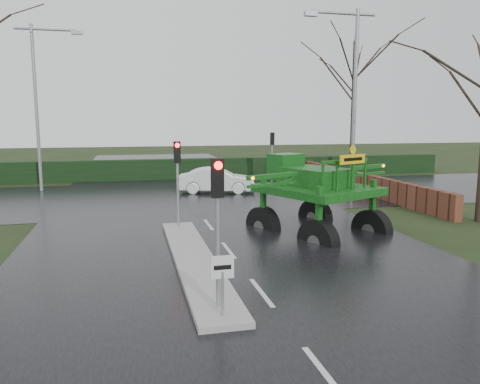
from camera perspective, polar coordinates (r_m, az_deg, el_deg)
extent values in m
plane|color=black|center=(12.13, 2.62, -12.22)|extent=(140.00, 140.00, 0.00)
cube|color=black|center=(21.56, -4.75, -2.90)|extent=(14.00, 80.00, 0.02)
cube|color=black|center=(27.41, -6.65, -0.43)|extent=(80.00, 12.00, 0.02)
cube|color=gray|center=(14.63, -5.63, -8.20)|extent=(1.20, 10.00, 0.16)
cube|color=black|center=(35.21, -8.23, 2.78)|extent=(44.00, 0.90, 1.50)
cube|color=#592D1E|center=(30.38, 13.40, 1.42)|extent=(0.40, 20.00, 1.20)
cylinder|color=gray|center=(10.25, -2.14, -12.34)|extent=(0.07, 0.07, 1.00)
cube|color=silver|center=(10.05, -2.16, -9.15)|extent=(0.50, 0.04, 0.50)
cube|color=black|center=(10.03, -2.14, -9.18)|extent=(0.38, 0.01, 0.10)
cylinder|color=gray|center=(10.38, -2.72, -5.69)|extent=(0.10, 0.10, 3.50)
cube|color=black|center=(10.13, -2.78, 1.73)|extent=(0.26, 0.22, 0.85)
sphere|color=#FF0C07|center=(9.97, -2.65, 3.24)|extent=(0.18, 0.18, 0.18)
cylinder|color=gray|center=(18.65, -7.59, 0.68)|extent=(0.10, 0.10, 3.50)
cube|color=black|center=(18.51, -7.68, 4.82)|extent=(0.26, 0.22, 0.85)
sphere|color=#FF0C07|center=(18.37, -7.65, 5.67)|extent=(0.18, 0.18, 0.18)
cylinder|color=gray|center=(32.46, 3.93, 4.13)|extent=(0.10, 0.10, 3.50)
cube|color=black|center=(32.38, 3.95, 6.51)|extent=(0.26, 0.22, 0.85)
sphere|color=#FF0C07|center=(32.49, 3.89, 7.01)|extent=(0.18, 0.18, 0.18)
cylinder|color=gray|center=(25.69, 13.77, 9.96)|extent=(0.20, 0.20, 10.00)
cylinder|color=gray|center=(25.89, 12.49, 20.48)|extent=(3.52, 0.14, 0.14)
cube|color=gray|center=(25.18, 8.62, 20.65)|extent=(0.65, 0.30, 0.20)
cylinder|color=gray|center=(31.35, -23.57, 9.22)|extent=(0.20, 0.20, 10.00)
cylinder|color=gray|center=(31.67, -22.61, 17.82)|extent=(3.52, 0.14, 0.14)
cube|color=gray|center=(31.45, -19.27, 17.85)|extent=(0.65, 0.30, 0.20)
cylinder|color=black|center=(35.75, 13.63, 9.54)|extent=(0.32, 0.32, 10.00)
cone|color=black|center=(36.32, 13.98, 18.72)|extent=(0.24, 0.24, 2.50)
cylinder|color=black|center=(16.93, 2.22, -3.16)|extent=(1.12, 1.74, 1.70)
cylinder|color=#595B56|center=(16.93, 2.22, -3.16)|extent=(0.70, 0.75, 0.60)
cube|color=#0D3D0A|center=(16.74, 2.24, 0.40)|extent=(0.25, 0.25, 1.96)
cylinder|color=black|center=(18.99, 9.36, -1.97)|extent=(1.12, 1.74, 1.70)
cylinder|color=#595B56|center=(18.99, 9.36, -1.97)|extent=(0.70, 0.75, 0.60)
cube|color=#0D3D0A|center=(18.82, 9.44, 1.21)|extent=(0.25, 0.25, 1.96)
cylinder|color=black|center=(14.76, 9.83, -5.06)|extent=(1.12, 1.74, 1.70)
cylinder|color=#595B56|center=(14.76, 9.83, -5.06)|extent=(0.70, 0.75, 0.60)
cube|color=#0D3D0A|center=(14.54, 9.94, -0.99)|extent=(0.25, 0.25, 1.96)
cylinder|color=black|center=(17.08, 16.85, -3.43)|extent=(1.12, 1.74, 1.70)
cylinder|color=#595B56|center=(17.08, 16.85, -3.43)|extent=(0.70, 0.75, 0.60)
cube|color=#0D3D0A|center=(16.90, 17.01, 0.10)|extent=(0.25, 0.25, 1.96)
cube|color=#0D3D0A|center=(16.61, 9.71, 2.14)|extent=(4.92, 5.18, 0.30)
cube|color=#0D3D0A|center=(16.68, 9.32, 3.79)|extent=(2.74, 3.09, 0.77)
cube|color=#124F16|center=(17.86, 5.37, 5.14)|extent=(1.58, 1.45, 1.11)
cube|color=#0D3D0A|center=(15.62, 13.49, 6.15)|extent=(2.37, 1.13, 0.10)
cube|color=#0D3D0A|center=(14.41, 3.36, 4.32)|extent=(2.08, 1.04, 0.15)
sphere|color=orange|center=(13.75, 0.63, 4.12)|extent=(0.12, 0.12, 0.12)
cube|color=#0D3D0A|center=(18.42, 16.36, 4.93)|extent=(2.08, 1.04, 0.15)
sphere|color=orange|center=(19.13, 18.23, 4.98)|extent=(0.12, 0.12, 0.12)
cube|color=yellow|center=(15.41, 14.49, 6.40)|extent=(1.26, 0.60, 0.34)
cube|color=black|center=(15.41, 14.49, 6.40)|extent=(0.94, 0.42, 0.12)
cylinder|color=yellow|center=(15.40, 14.53, 7.66)|extent=(0.29, 0.16, 0.31)
imported|color=white|center=(28.36, -2.85, -0.09)|extent=(4.80, 2.59, 1.50)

